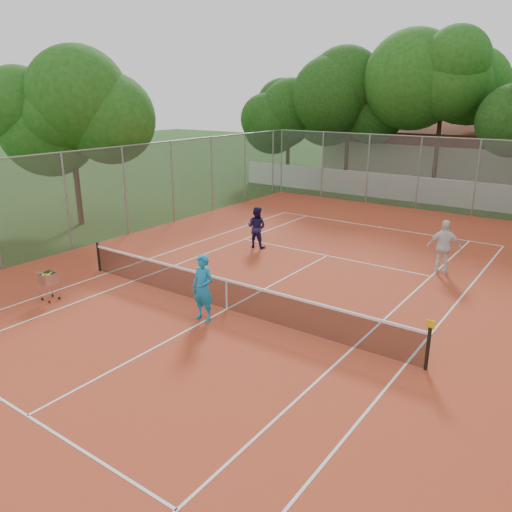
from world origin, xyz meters
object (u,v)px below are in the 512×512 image
Objects in this scene: player_near at (203,288)px; ball_hopper at (49,285)px; tennis_net at (227,294)px; clubhouse at (444,149)px; player_far_right at (444,247)px; player_far_left at (257,227)px.

player_near is 5.15m from ball_hopper.
clubhouse reaches higher than tennis_net.
ball_hopper is at bearing 28.35° from player_far_right.
player_near is 7.26m from player_far_left.
clubhouse reaches higher than ball_hopper.
clubhouse is at bearing -91.95° from player_far_right.
player_near is at bearing 43.07° from player_far_right.
ball_hopper is (-4.92, -2.65, 0.00)m from tennis_net.
player_far_right is at bearing -74.05° from clubhouse.
player_far_right is at bearing 58.39° from tennis_net.
tennis_net is at bearing 109.09° from player_far_left.
clubhouse is 9.48× the size of player_far_left.
tennis_net is 5.59m from ball_hopper.
clubhouse is 23.32m from player_far_left.
player_far_right reaches higher than player_near.
ball_hopper is at bearing -151.70° from tennis_net.
player_far_right is (4.39, 7.91, 0.01)m from player_near.
player_far_left is (-0.98, -23.27, -1.31)m from clubhouse.
ball_hopper is (-2.92, -31.65, -1.69)m from clubhouse.
tennis_net is 12.11× the size of ball_hopper.
ball_hopper is (-1.94, -8.38, -0.37)m from player_far_left.
clubhouse is at bearing 66.76° from ball_hopper.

